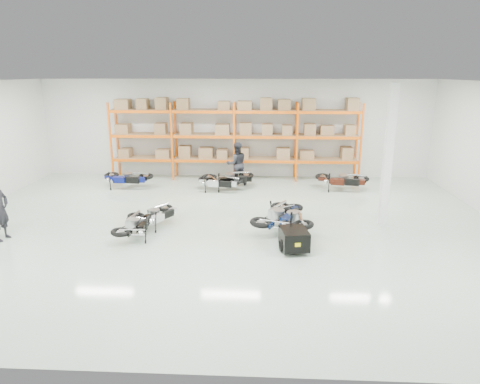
# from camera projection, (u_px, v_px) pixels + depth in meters

# --- Properties ---
(room) EXTENTS (18.00, 18.00, 18.00)m
(room) POSITION_uv_depth(u_px,v_px,m) (221.00, 158.00, 13.17)
(room) COLOR #B1C5B5
(room) RESTS_ON ground
(pallet_rack) EXTENTS (11.28, 0.98, 3.62)m
(pallet_rack) POSITION_uv_depth(u_px,v_px,m) (235.00, 130.00, 19.37)
(pallet_rack) COLOR #F55F0C
(pallet_rack) RESTS_ON ground
(structural_column) EXTENTS (0.25, 0.25, 4.50)m
(structural_column) POSITION_uv_depth(u_px,v_px,m) (388.00, 156.00, 13.40)
(structural_column) COLOR white
(structural_column) RESTS_ON ground
(moto_blue_centre) EXTENTS (1.72, 2.25, 1.31)m
(moto_blue_centre) POSITION_uv_depth(u_px,v_px,m) (279.00, 212.00, 13.23)
(moto_blue_centre) COLOR #061644
(moto_blue_centre) RESTS_ON ground
(moto_silver_left) EXTENTS (1.49, 1.79, 1.04)m
(moto_silver_left) POSITION_uv_depth(u_px,v_px,m) (155.00, 212.00, 13.68)
(moto_silver_left) COLOR silver
(moto_silver_left) RESTS_ON ground
(moto_black_far_left) EXTENTS (0.89, 1.69, 1.07)m
(moto_black_far_left) POSITION_uv_depth(u_px,v_px,m) (135.00, 221.00, 12.76)
(moto_black_far_left) COLOR black
(moto_black_far_left) RESTS_ON ground
(moto_touring_right) EXTENTS (1.15, 2.00, 1.23)m
(moto_touring_right) POSITION_uv_depth(u_px,v_px,m) (291.00, 213.00, 13.27)
(moto_touring_right) COLOR black
(moto_touring_right) RESTS_ON ground
(trailer) EXTENTS (0.84, 1.54, 0.63)m
(trailer) POSITION_uv_depth(u_px,v_px,m) (294.00, 239.00, 11.79)
(trailer) COLOR black
(trailer) RESTS_ON ground
(moto_back_a) EXTENTS (1.95, 1.11, 1.21)m
(moto_back_a) POSITION_uv_depth(u_px,v_px,m) (126.00, 175.00, 18.21)
(moto_back_a) COLOR navy
(moto_back_a) RESTS_ON ground
(moto_back_b) EXTENTS (1.79, 1.13, 1.08)m
(moto_back_b) POSITION_uv_depth(u_px,v_px,m) (219.00, 179.00, 17.75)
(moto_back_b) COLOR silver
(moto_back_b) RESTS_ON ground
(moto_back_c) EXTENTS (2.12, 1.45, 1.25)m
(moto_back_c) POSITION_uv_depth(u_px,v_px,m) (229.00, 175.00, 18.06)
(moto_back_c) COLOR black
(moto_back_c) RESTS_ON ground
(moto_back_d) EXTENTS (2.03, 1.22, 1.24)m
(moto_back_d) POSITION_uv_depth(u_px,v_px,m) (342.00, 177.00, 17.85)
(moto_back_d) COLOR #40150C
(moto_back_d) RESTS_ON ground
(person_back) EXTENTS (1.10, 0.97, 1.90)m
(person_back) POSITION_uv_depth(u_px,v_px,m) (237.00, 164.00, 18.56)
(person_back) COLOR #202228
(person_back) RESTS_ON ground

